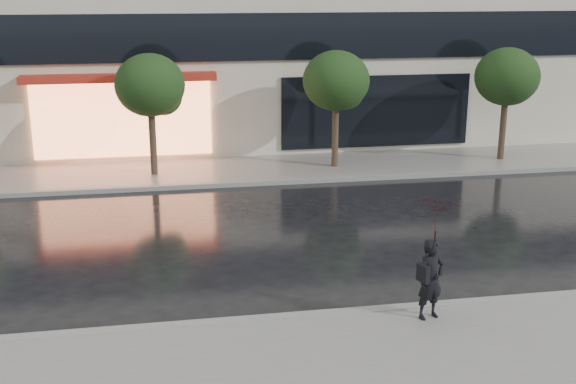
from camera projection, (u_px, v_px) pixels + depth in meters
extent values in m
plane|color=black|center=(307.00, 298.00, 14.46)|extent=(120.00, 120.00, 0.00)
cube|color=slate|center=(348.00, 379.00, 11.37)|extent=(60.00, 4.50, 0.12)
cube|color=slate|center=(246.00, 170.00, 24.14)|extent=(60.00, 3.50, 0.12)
cube|color=gray|center=(317.00, 316.00, 13.50)|extent=(60.00, 0.25, 0.14)
cube|color=gray|center=(252.00, 183.00, 22.48)|extent=(60.00, 0.25, 0.14)
cube|color=black|center=(238.00, 37.00, 24.55)|extent=(28.00, 0.12, 1.60)
cube|color=#FF8C59|center=(123.00, 119.00, 24.61)|extent=(6.00, 0.10, 2.60)
cube|color=#AA261A|center=(119.00, 78.00, 23.90)|extent=(6.40, 0.70, 0.25)
cube|color=black|center=(376.00, 111.00, 26.15)|extent=(7.00, 0.10, 2.60)
cylinder|color=#33261C|center=(153.00, 144.00, 23.11)|extent=(0.22, 0.22, 2.20)
ellipsoid|color=black|center=(150.00, 85.00, 22.58)|extent=(2.20, 2.20, 1.98)
sphere|color=black|center=(163.00, 96.00, 22.94)|extent=(1.20, 1.20, 1.20)
cylinder|color=#33261C|center=(335.00, 138.00, 24.12)|extent=(0.22, 0.22, 2.20)
ellipsoid|color=black|center=(336.00, 81.00, 23.59)|extent=(2.20, 2.20, 1.98)
sphere|color=black|center=(346.00, 92.00, 23.96)|extent=(1.20, 1.20, 1.20)
cylinder|color=#33261C|center=(502.00, 131.00, 25.13)|extent=(0.22, 0.22, 2.20)
ellipsoid|color=black|center=(507.00, 77.00, 24.60)|extent=(2.20, 2.20, 1.98)
sphere|color=black|center=(514.00, 87.00, 24.97)|extent=(1.20, 1.20, 1.20)
imported|color=black|center=(431.00, 280.00, 13.14)|extent=(0.63, 0.51, 1.51)
imported|color=black|center=(436.00, 223.00, 12.86)|extent=(1.29, 1.30, 0.94)
cylinder|color=black|center=(435.00, 251.00, 13.01)|extent=(0.02, 0.02, 0.75)
cube|color=black|center=(423.00, 273.00, 12.94)|extent=(0.18, 0.30, 0.32)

